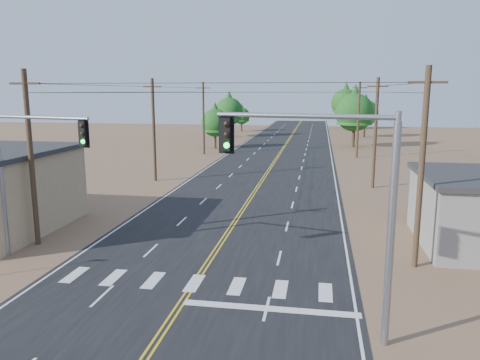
# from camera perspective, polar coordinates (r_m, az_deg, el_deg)

# --- Properties ---
(road) EXTENTS (15.00, 200.00, 0.02)m
(road) POSITION_cam_1_polar(r_m,az_deg,el_deg) (43.04, 2.09, -0.98)
(road) COLOR black
(road) RESTS_ON ground
(utility_pole_left_near) EXTENTS (1.80, 0.30, 10.00)m
(utility_pole_left_near) POSITION_cam_1_polar(r_m,az_deg,el_deg) (28.90, -24.13, 2.54)
(utility_pole_left_near) COLOR #4C3826
(utility_pole_left_near) RESTS_ON ground
(utility_pole_left_mid) EXTENTS (1.80, 0.30, 10.00)m
(utility_pole_left_mid) POSITION_cam_1_polar(r_m,az_deg,el_deg) (46.75, -10.46, 6.11)
(utility_pole_left_mid) COLOR #4C3826
(utility_pole_left_mid) RESTS_ON ground
(utility_pole_left_far) EXTENTS (1.80, 0.30, 10.00)m
(utility_pole_left_far) POSITION_cam_1_polar(r_m,az_deg,el_deg) (65.85, -4.47, 7.57)
(utility_pole_left_far) COLOR #4C3826
(utility_pole_left_far) RESTS_ON ground
(utility_pole_right_near) EXTENTS (1.80, 0.30, 10.00)m
(utility_pole_right_near) POSITION_cam_1_polar(r_m,az_deg,el_deg) (24.56, 21.26, 1.45)
(utility_pole_right_near) COLOR #4C3826
(utility_pole_right_near) RESTS_ON ground
(utility_pole_right_mid) EXTENTS (1.80, 0.30, 10.00)m
(utility_pole_right_mid) POSITION_cam_1_polar(r_m,az_deg,el_deg) (44.21, 16.18, 5.61)
(utility_pole_right_mid) COLOR #4C3826
(utility_pole_right_mid) RESTS_ON ground
(utility_pole_right_far) EXTENTS (1.80, 0.30, 10.00)m
(utility_pole_right_far) POSITION_cam_1_polar(r_m,az_deg,el_deg) (64.07, 14.22, 7.19)
(utility_pole_right_far) COLOR #4C3826
(utility_pole_right_far) RESTS_ON ground
(signal_mast_left) EXTENTS (5.97, 1.64, 7.73)m
(signal_mast_left) POSITION_cam_1_polar(r_m,az_deg,el_deg) (26.27, -24.84, 1.94)
(signal_mast_left) COLOR gray
(signal_mast_left) RESTS_ON ground
(signal_mast_right) EXTENTS (6.37, 1.57, 8.17)m
(signal_mast_right) POSITION_cam_1_polar(r_m,az_deg,el_deg) (16.49, 11.85, -0.95)
(signal_mast_right) COLOR gray
(signal_mast_right) RESTS_ON ground
(tree_left_near) EXTENTS (4.31, 4.31, 7.18)m
(tree_left_near) POSITION_cam_1_polar(r_m,az_deg,el_deg) (72.91, -3.06, 7.33)
(tree_left_near) COLOR #3F2D1E
(tree_left_near) RESTS_ON ground
(tree_left_mid) EXTENTS (5.36, 5.36, 8.94)m
(tree_left_mid) POSITION_cam_1_polar(r_m,az_deg,el_deg) (91.05, -1.34, 8.71)
(tree_left_mid) COLOR #3F2D1E
(tree_left_mid) RESTS_ON ground
(tree_left_far) EXTENTS (3.71, 3.71, 6.18)m
(tree_left_far) POSITION_cam_1_polar(r_m,az_deg,el_deg) (103.98, 0.18, 8.04)
(tree_left_far) COLOR #3F2D1E
(tree_left_far) RESTS_ON ground
(tree_right_near) EXTENTS (5.96, 5.96, 9.94)m
(tree_right_near) POSITION_cam_1_polar(r_m,az_deg,el_deg) (76.29, 13.80, 8.46)
(tree_right_near) COLOR #3F2D1E
(tree_right_near) RESTS_ON ground
(tree_right_mid) EXTENTS (5.06, 5.06, 8.43)m
(tree_right_mid) POSITION_cam_1_polar(r_m,az_deg,el_deg) (93.53, 15.01, 8.21)
(tree_right_mid) COLOR #3F2D1E
(tree_right_mid) RESTS_ON ground
(tree_right_far) EXTENTS (6.55, 6.55, 10.92)m
(tree_right_far) POSITION_cam_1_polar(r_m,az_deg,el_deg) (112.37, 12.75, 9.47)
(tree_right_far) COLOR #3F2D1E
(tree_right_far) RESTS_ON ground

